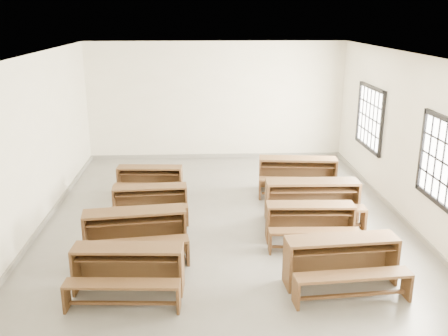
{
  "coord_description": "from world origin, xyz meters",
  "views": [
    {
      "loc": [
        -0.47,
        -9.31,
        3.9
      ],
      "look_at": [
        0.0,
        0.0,
        1.0
      ],
      "focal_mm": 40.0,
      "sensor_mm": 36.0,
      "label": 1
    }
  ],
  "objects_px": {
    "desk_set_7": "(298,172)",
    "desk_set_2": "(150,200)",
    "desk_set_1": "(135,229)",
    "desk_set_4": "(342,259)",
    "desk_set_5": "(310,220)",
    "desk_set_0": "(128,267)",
    "desk_set_3": "(150,179)",
    "desk_set_6": "(312,198)"
  },
  "relations": [
    {
      "from": "desk_set_1",
      "to": "desk_set_6",
      "type": "relative_size",
      "value": 0.98
    },
    {
      "from": "desk_set_2",
      "to": "desk_set_7",
      "type": "relative_size",
      "value": 0.82
    },
    {
      "from": "desk_set_3",
      "to": "desk_set_7",
      "type": "xyz_separation_m",
      "value": [
        3.33,
        0.04,
        0.08
      ]
    },
    {
      "from": "desk_set_5",
      "to": "desk_set_7",
      "type": "xyz_separation_m",
      "value": [
        0.27,
        2.59,
        0.05
      ]
    },
    {
      "from": "desk_set_2",
      "to": "desk_set_1",
      "type": "bearing_deg",
      "value": -98.03
    },
    {
      "from": "desk_set_3",
      "to": "desk_set_0",
      "type": "bearing_deg",
      "value": -85.3
    },
    {
      "from": "desk_set_3",
      "to": "desk_set_1",
      "type": "bearing_deg",
      "value": -85.68
    },
    {
      "from": "desk_set_3",
      "to": "desk_set_4",
      "type": "bearing_deg",
      "value": -48.0
    },
    {
      "from": "desk_set_2",
      "to": "desk_set_3",
      "type": "height_order",
      "value": "desk_set_2"
    },
    {
      "from": "desk_set_7",
      "to": "desk_set_1",
      "type": "bearing_deg",
      "value": -131.75
    },
    {
      "from": "desk_set_0",
      "to": "desk_set_3",
      "type": "xyz_separation_m",
      "value": [
        -0.06,
        4.12,
        -0.04
      ]
    },
    {
      "from": "desk_set_1",
      "to": "desk_set_4",
      "type": "relative_size",
      "value": 1.04
    },
    {
      "from": "desk_set_0",
      "to": "desk_set_5",
      "type": "xyz_separation_m",
      "value": [
        2.99,
        1.57,
        -0.01
      ]
    },
    {
      "from": "desk_set_1",
      "to": "desk_set_3",
      "type": "height_order",
      "value": "desk_set_1"
    },
    {
      "from": "desk_set_1",
      "to": "desk_set_4",
      "type": "bearing_deg",
      "value": -27.4
    },
    {
      "from": "desk_set_3",
      "to": "desk_set_7",
      "type": "distance_m",
      "value": 3.33
    },
    {
      "from": "desk_set_1",
      "to": "desk_set_3",
      "type": "bearing_deg",
      "value": 83.65
    },
    {
      "from": "desk_set_6",
      "to": "desk_set_7",
      "type": "bearing_deg",
      "value": 90.19
    },
    {
      "from": "desk_set_2",
      "to": "desk_set_3",
      "type": "distance_m",
      "value": 1.34
    },
    {
      "from": "desk_set_3",
      "to": "desk_set_6",
      "type": "distance_m",
      "value": 3.68
    },
    {
      "from": "desk_set_7",
      "to": "desk_set_6",
      "type": "bearing_deg",
      "value": -84.39
    },
    {
      "from": "desk_set_0",
      "to": "desk_set_6",
      "type": "bearing_deg",
      "value": 41.17
    },
    {
      "from": "desk_set_0",
      "to": "desk_set_5",
      "type": "distance_m",
      "value": 3.38
    },
    {
      "from": "desk_set_1",
      "to": "desk_set_4",
      "type": "xyz_separation_m",
      "value": [
        3.17,
        -1.19,
        -0.01
      ]
    },
    {
      "from": "desk_set_0",
      "to": "desk_set_2",
      "type": "height_order",
      "value": "desk_set_0"
    },
    {
      "from": "desk_set_1",
      "to": "desk_set_3",
      "type": "distance_m",
      "value": 2.88
    },
    {
      "from": "desk_set_1",
      "to": "desk_set_2",
      "type": "relative_size",
      "value": 1.19
    },
    {
      "from": "desk_set_6",
      "to": "desk_set_3",
      "type": "bearing_deg",
      "value": 154.92
    },
    {
      "from": "desk_set_5",
      "to": "desk_set_3",
      "type": "bearing_deg",
      "value": 142.62
    },
    {
      "from": "desk_set_6",
      "to": "desk_set_1",
      "type": "bearing_deg",
      "value": -157.87
    },
    {
      "from": "desk_set_0",
      "to": "desk_set_3",
      "type": "height_order",
      "value": "desk_set_0"
    },
    {
      "from": "desk_set_2",
      "to": "desk_set_5",
      "type": "height_order",
      "value": "desk_set_5"
    },
    {
      "from": "desk_set_3",
      "to": "desk_set_5",
      "type": "bearing_deg",
      "value": -36.04
    },
    {
      "from": "desk_set_7",
      "to": "desk_set_4",
      "type": "bearing_deg",
      "value": -85.04
    },
    {
      "from": "desk_set_0",
      "to": "desk_set_7",
      "type": "bearing_deg",
      "value": 55.51
    },
    {
      "from": "desk_set_7",
      "to": "desk_set_2",
      "type": "bearing_deg",
      "value": -149.93
    },
    {
      "from": "desk_set_4",
      "to": "desk_set_3",
      "type": "bearing_deg",
      "value": 123.77
    },
    {
      "from": "desk_set_1",
      "to": "desk_set_5",
      "type": "bearing_deg",
      "value": -0.7
    },
    {
      "from": "desk_set_4",
      "to": "desk_set_6",
      "type": "distance_m",
      "value": 2.43
    },
    {
      "from": "desk_set_0",
      "to": "desk_set_2",
      "type": "xyz_separation_m",
      "value": [
        0.07,
        2.79,
        -0.03
      ]
    },
    {
      "from": "desk_set_2",
      "to": "desk_set_7",
      "type": "bearing_deg",
      "value": 19.21
    },
    {
      "from": "desk_set_1",
      "to": "desk_set_6",
      "type": "distance_m",
      "value": 3.5
    }
  ]
}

